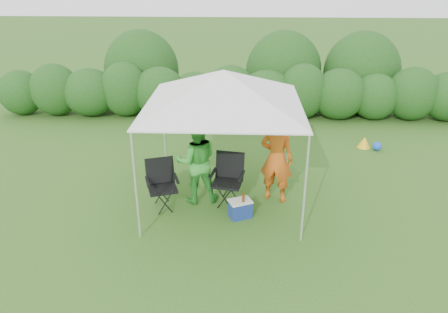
{
  "coord_description": "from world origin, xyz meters",
  "views": [
    {
      "loc": [
        0.37,
        -7.81,
        4.71
      ],
      "look_at": [
        0.02,
        0.4,
        1.05
      ],
      "focal_mm": 35.0,
      "sensor_mm": 36.0,
      "label": 1
    }
  ],
  "objects_px": {
    "chair_right": "(228,175)",
    "chair_left": "(161,181)",
    "man": "(277,159)",
    "woman": "(196,161)",
    "cooler": "(240,209)",
    "canopy": "(223,88)"
  },
  "relations": [
    {
      "from": "man",
      "to": "woman",
      "type": "distance_m",
      "value": 1.68
    },
    {
      "from": "canopy",
      "to": "woman",
      "type": "relative_size",
      "value": 1.67
    },
    {
      "from": "chair_right",
      "to": "cooler",
      "type": "xyz_separation_m",
      "value": [
        0.26,
        -0.64,
        -0.42
      ]
    },
    {
      "from": "chair_right",
      "to": "chair_left",
      "type": "relative_size",
      "value": 1.04
    },
    {
      "from": "canopy",
      "to": "woman",
      "type": "bearing_deg",
      "value": -172.24
    },
    {
      "from": "canopy",
      "to": "man",
      "type": "height_order",
      "value": "canopy"
    },
    {
      "from": "chair_left",
      "to": "man",
      "type": "relative_size",
      "value": 0.54
    },
    {
      "from": "chair_right",
      "to": "cooler",
      "type": "bearing_deg",
      "value": -57.27
    },
    {
      "from": "chair_right",
      "to": "cooler",
      "type": "distance_m",
      "value": 0.81
    },
    {
      "from": "chair_left",
      "to": "woman",
      "type": "height_order",
      "value": "woman"
    },
    {
      "from": "chair_right",
      "to": "chair_left",
      "type": "xyz_separation_m",
      "value": [
        -1.37,
        -0.27,
        -0.02
      ]
    },
    {
      "from": "chair_left",
      "to": "man",
      "type": "xyz_separation_m",
      "value": [
        2.38,
        0.39,
        0.38
      ]
    },
    {
      "from": "woman",
      "to": "cooler",
      "type": "relative_size",
      "value": 3.47
    },
    {
      "from": "chair_right",
      "to": "chair_left",
      "type": "bearing_deg",
      "value": -158.41
    },
    {
      "from": "canopy",
      "to": "chair_left",
      "type": "height_order",
      "value": "canopy"
    },
    {
      "from": "chair_right",
      "to": "man",
      "type": "relative_size",
      "value": 0.56
    },
    {
      "from": "chair_left",
      "to": "man",
      "type": "distance_m",
      "value": 2.44
    },
    {
      "from": "canopy",
      "to": "chair_right",
      "type": "bearing_deg",
      "value": -37.2
    },
    {
      "from": "chair_right",
      "to": "woman",
      "type": "bearing_deg",
      "value": -169.73
    },
    {
      "from": "woman",
      "to": "chair_left",
      "type": "bearing_deg",
      "value": 9.82
    },
    {
      "from": "woman",
      "to": "cooler",
      "type": "height_order",
      "value": "woman"
    },
    {
      "from": "canopy",
      "to": "cooler",
      "type": "bearing_deg",
      "value": -63.07
    }
  ]
}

